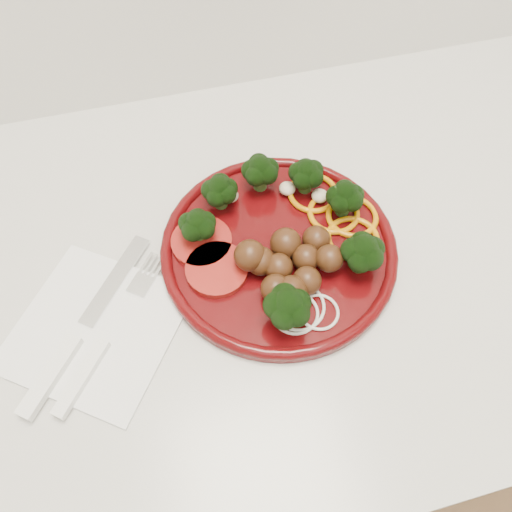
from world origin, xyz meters
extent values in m
cube|color=beige|center=(0.00, 1.70, 0.43)|extent=(2.40, 0.60, 0.87)
cube|color=beige|center=(0.00, 1.70, 0.89)|extent=(2.40, 0.60, 0.03)
cylinder|color=#400607|center=(-0.12, 1.70, 0.91)|extent=(0.27, 0.27, 0.01)
torus|color=#400607|center=(-0.12, 1.70, 0.91)|extent=(0.27, 0.27, 0.01)
sphere|color=#4D2913|center=(-0.14, 1.64, 0.93)|extent=(0.03, 0.03, 0.03)
sphere|color=#4D2913|center=(-0.11, 1.64, 0.93)|extent=(0.03, 0.03, 0.03)
sphere|color=#4D2913|center=(-0.08, 1.69, 0.93)|extent=(0.03, 0.03, 0.03)
sphere|color=#4D2913|center=(-0.16, 1.68, 0.93)|extent=(0.03, 0.03, 0.03)
sphere|color=#4D2913|center=(-0.08, 1.65, 0.93)|extent=(0.03, 0.03, 0.03)
sphere|color=#4D2913|center=(-0.13, 1.66, 0.93)|extent=(0.03, 0.03, 0.03)
sphere|color=#4D2913|center=(-0.10, 1.67, 0.93)|extent=(0.03, 0.03, 0.03)
sphere|color=#4D2913|center=(-0.12, 1.69, 0.93)|extent=(0.03, 0.03, 0.03)
sphere|color=#4D2913|center=(-0.15, 1.67, 0.93)|extent=(0.03, 0.03, 0.03)
sphere|color=#4D2913|center=(-0.13, 1.63, 0.93)|extent=(0.03, 0.03, 0.03)
torus|color=#C67607|center=(-0.05, 1.72, 0.92)|extent=(0.06, 0.06, 0.01)
torus|color=#C67607|center=(-0.04, 1.68, 0.92)|extent=(0.06, 0.06, 0.01)
torus|color=#C67607|center=(-0.06, 1.76, 0.92)|extent=(0.06, 0.06, 0.01)
torus|color=#C67607|center=(-0.03, 1.71, 0.92)|extent=(0.06, 0.06, 0.01)
cylinder|color=#720A07|center=(-0.21, 1.72, 0.92)|extent=(0.07, 0.07, 0.01)
cylinder|color=#720A07|center=(-0.20, 1.68, 0.92)|extent=(0.07, 0.07, 0.01)
torus|color=beige|center=(-0.13, 1.61, 0.91)|extent=(0.05, 0.05, 0.00)
torus|color=beige|center=(-0.11, 1.60, 0.91)|extent=(0.04, 0.04, 0.00)
torus|color=beige|center=(-0.13, 1.62, 0.91)|extent=(0.06, 0.06, 0.00)
ellipsoid|color=#C6B793|center=(-0.09, 1.77, 0.92)|extent=(0.02, 0.02, 0.01)
ellipsoid|color=#C6B793|center=(-0.16, 1.78, 0.92)|extent=(0.02, 0.02, 0.01)
ellipsoid|color=#C6B793|center=(-0.06, 1.75, 0.92)|extent=(0.02, 0.02, 0.01)
cube|color=white|center=(-0.34, 1.65, 0.90)|extent=(0.23, 0.23, 0.00)
cube|color=silver|center=(-0.31, 1.71, 0.91)|extent=(0.09, 0.11, 0.00)
cube|color=white|center=(-0.39, 1.61, 0.91)|extent=(0.07, 0.08, 0.01)
cube|color=white|center=(-0.36, 1.60, 0.91)|extent=(0.06, 0.08, 0.01)
cube|color=silver|center=(-0.29, 1.69, 0.91)|extent=(0.03, 0.04, 0.00)
cube|color=silver|center=(-0.26, 1.71, 0.91)|extent=(0.02, 0.03, 0.00)
cube|color=silver|center=(-0.27, 1.71, 0.91)|extent=(0.02, 0.03, 0.00)
cube|color=silver|center=(-0.27, 1.71, 0.91)|extent=(0.02, 0.03, 0.00)
cube|color=silver|center=(-0.28, 1.72, 0.91)|extent=(0.02, 0.03, 0.00)
camera|label=1|loc=(-0.23, 1.40, 1.40)|focal=35.00mm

